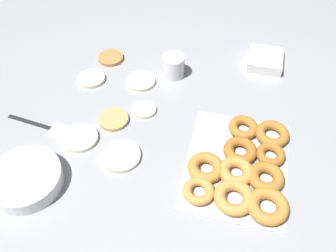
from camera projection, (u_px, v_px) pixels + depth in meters
ground_plane at (143, 114)px, 1.20m from camera, size 3.00×3.00×0.00m
pancake_0 at (80, 138)px, 1.12m from camera, size 0.11×0.11×0.01m
pancake_1 at (92, 79)px, 1.30m from camera, size 0.10×0.10×0.01m
pancake_2 at (111, 58)px, 1.38m from camera, size 0.10×0.10×0.01m
pancake_3 at (141, 81)px, 1.29m from camera, size 0.10×0.10×0.01m
pancake_4 at (114, 119)px, 1.17m from camera, size 0.10×0.10×0.01m
pancake_5 at (121, 156)px, 1.07m from camera, size 0.12×0.12×0.01m
pancake_6 at (144, 109)px, 1.20m from camera, size 0.08×0.08×0.01m
donut_tray at (243, 168)px, 1.03m from camera, size 0.38×0.30×0.04m
batter_bowl at (26, 179)px, 1.00m from camera, size 0.20×0.20×0.05m
container_stack at (265, 60)px, 1.35m from camera, size 0.13×0.13×0.04m
paper_cup at (173, 66)px, 1.29m from camera, size 0.08×0.08×0.08m
spatula at (59, 131)px, 1.14m from camera, size 0.07×0.29×0.01m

